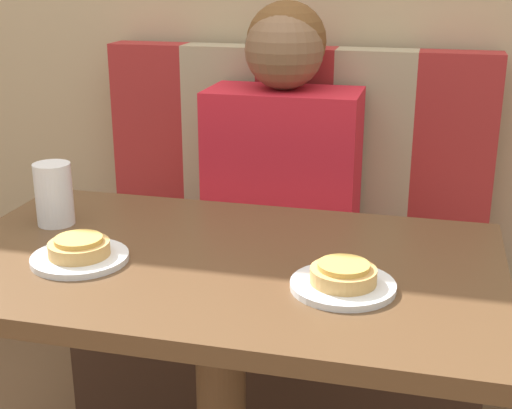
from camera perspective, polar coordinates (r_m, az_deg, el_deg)
booth_seat at (r=2.09m, az=1.98°, el=-11.56°), size 1.08×0.45×0.49m
booth_backrest at (r=2.05m, az=3.20°, el=4.16°), size 1.08×0.10×0.59m
dining_table at (r=1.40m, az=-2.93°, el=-8.38°), size 1.06×0.64×0.77m
person at (r=1.87m, az=2.21°, el=4.57°), size 0.39×0.23×0.73m
plate_left at (r=1.37m, az=-13.90°, el=-4.17°), size 0.18×0.18×0.01m
plate_right at (r=1.23m, az=6.96°, el=-6.46°), size 0.18×0.18×0.01m
pizza_left at (r=1.36m, az=-13.97°, el=-3.32°), size 0.11×0.11×0.04m
pizza_right at (r=1.22m, az=7.00°, el=-5.52°), size 0.11×0.11×0.04m
drinking_cup at (r=1.56m, az=-15.86°, el=0.81°), size 0.08×0.08×0.13m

